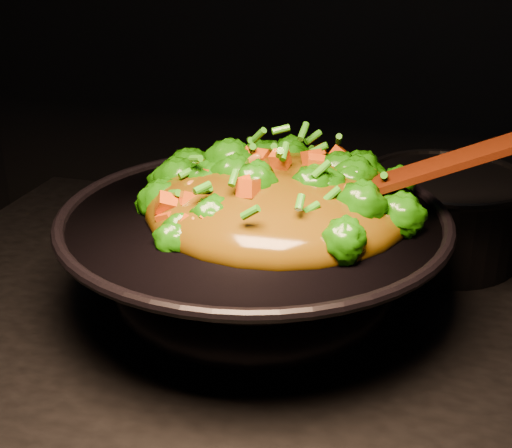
% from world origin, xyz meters
% --- Properties ---
extents(wok, '(0.49, 0.49, 0.13)m').
position_xyz_m(wok, '(-0.10, 0.09, 0.96)').
color(wok, black).
rests_on(wok, stovetop).
extents(stir_fry, '(0.40, 0.40, 0.11)m').
position_xyz_m(stir_fry, '(-0.07, 0.12, 1.08)').
color(stir_fry, '#196307').
rests_on(stir_fry, wok).
extents(spatula, '(0.30, 0.09, 0.13)m').
position_xyz_m(spatula, '(0.07, 0.13, 1.08)').
color(spatula, '#391508').
rests_on(spatula, wok).
extents(back_pot, '(0.29, 0.29, 0.13)m').
position_xyz_m(back_pot, '(0.12, 0.32, 0.96)').
color(back_pot, black).
rests_on(back_pot, stovetop).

